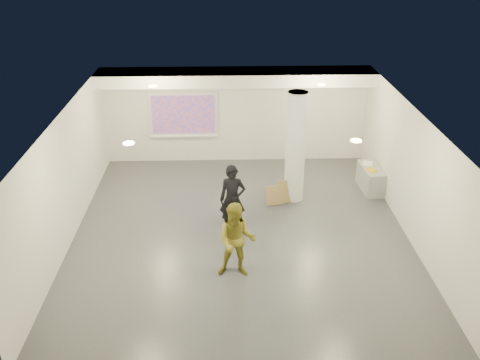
{
  "coord_description": "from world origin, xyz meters",
  "views": [
    {
      "loc": [
        -0.36,
        -11.11,
        6.79
      ],
      "look_at": [
        0.0,
        0.4,
        1.25
      ],
      "focal_mm": 40.0,
      "sensor_mm": 36.0,
      "label": 1
    }
  ],
  "objects_px": {
    "credenza": "(370,179)",
    "man": "(237,241)",
    "woman": "(233,199)",
    "projection_screen": "(183,115)",
    "column": "(296,147)"
  },
  "relations": [
    {
      "from": "man",
      "to": "column",
      "type": "bearing_deg",
      "value": 70.14
    },
    {
      "from": "column",
      "to": "credenza",
      "type": "relative_size",
      "value": 2.57
    },
    {
      "from": "column",
      "to": "man",
      "type": "bearing_deg",
      "value": -115.29
    },
    {
      "from": "credenza",
      "to": "woman",
      "type": "bearing_deg",
      "value": -155.15
    },
    {
      "from": "credenza",
      "to": "projection_screen",
      "type": "bearing_deg",
      "value": 154.24
    },
    {
      "from": "column",
      "to": "woman",
      "type": "distance_m",
      "value": 2.43
    },
    {
      "from": "credenza",
      "to": "woman",
      "type": "distance_m",
      "value": 4.46
    },
    {
      "from": "man",
      "to": "woman",
      "type": "bearing_deg",
      "value": 97.08
    },
    {
      "from": "woman",
      "to": "man",
      "type": "relative_size",
      "value": 1.01
    },
    {
      "from": "woman",
      "to": "credenza",
      "type": "bearing_deg",
      "value": 31.09
    },
    {
      "from": "credenza",
      "to": "man",
      "type": "relative_size",
      "value": 0.69
    },
    {
      "from": "credenza",
      "to": "man",
      "type": "distance_m",
      "value": 5.52
    },
    {
      "from": "projection_screen",
      "to": "woman",
      "type": "distance_m",
      "value": 4.56
    },
    {
      "from": "projection_screen",
      "to": "credenza",
      "type": "height_order",
      "value": "projection_screen"
    },
    {
      "from": "projection_screen",
      "to": "credenza",
      "type": "distance_m",
      "value": 5.87
    }
  ]
}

